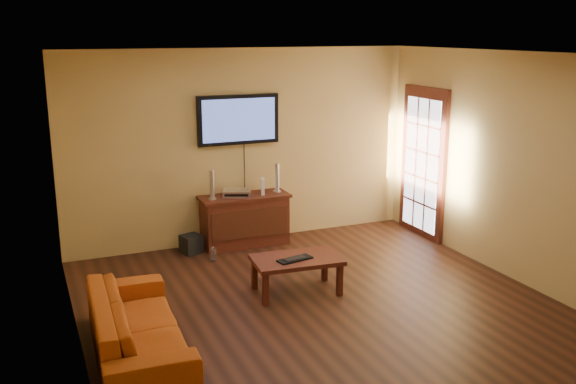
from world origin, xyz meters
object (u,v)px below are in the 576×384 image
bottle (213,254)px  speaker_right (277,179)px  coffee_table (297,262)px  game_console (263,186)px  keyboard (295,259)px  sofa (137,317)px  television (238,120)px  speaker_left (212,186)px  av_receiver (237,193)px  subwoofer (191,244)px  media_console (245,220)px

bottle → speaker_right: bearing=23.7°
coffee_table → game_console: (0.28, 1.79, 0.46)m
coffee_table → bottle: 1.51m
keyboard → game_console: bearing=80.1°
speaker_right → sofa: bearing=-133.0°
television → speaker_left: television is taller
television → av_receiver: (-0.10, -0.18, -0.98)m
coffee_table → sofa: bearing=-158.1°
speaker_left → subwoofer: size_ratio=1.63×
subwoofer → keyboard: keyboard is taller
speaker_right → bottle: (-1.10, -0.48, -0.80)m
sofa → subwoofer: sofa is taller
subwoofer → av_receiver: bearing=-12.1°
media_console → sofa: (-1.95, -2.60, 0.03)m
television → sofa: size_ratio=0.58×
game_console → keyboard: (-0.32, -1.86, -0.40)m
coffee_table → av_receiver: size_ratio=2.81×
television → speaker_right: size_ratio=2.89×
coffee_table → speaker_right: (0.51, 1.84, 0.54)m
bottle → television: bearing=47.5°
speaker_right → av_receiver: size_ratio=1.08×
subwoofer → sofa: bearing=-131.3°
speaker_left → av_receiver: bearing=7.1°
television → bottle: size_ratio=5.69×
speaker_right → keyboard: 2.04m
speaker_right → speaker_left: bearing=-177.2°
keyboard → bottle: bearing=111.0°
speaker_right → coffee_table: bearing=-105.4°
game_console → keyboard: bearing=-81.1°
av_receiver → bottle: size_ratio=1.83×
sofa → bottle: (1.35, 2.14, -0.29)m
av_receiver → subwoofer: av_receiver is taller
keyboard → television: bearing=88.3°
speaker_left → bottle: speaker_left is taller
television → keyboard: size_ratio=2.69×
speaker_left → coffee_table: bearing=-75.9°
keyboard → av_receiver: bearing=91.3°
sofa → bottle: size_ratio=9.74×
av_receiver → television: bearing=81.1°
bottle → coffee_table: bearing=-66.5°
media_console → coffee_table: media_console is taller
subwoofer → bottle: 0.46m
media_console → speaker_left: bearing=-176.9°
game_console → bottle: 1.22m
speaker_right → game_console: (-0.23, -0.05, -0.07)m
sofa → av_receiver: (1.85, 2.62, 0.37)m
sofa → speaker_right: (2.45, 2.62, 0.51)m
television → speaker_right: 0.99m
sofa → subwoofer: 2.83m
television → coffee_table: size_ratio=1.11×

